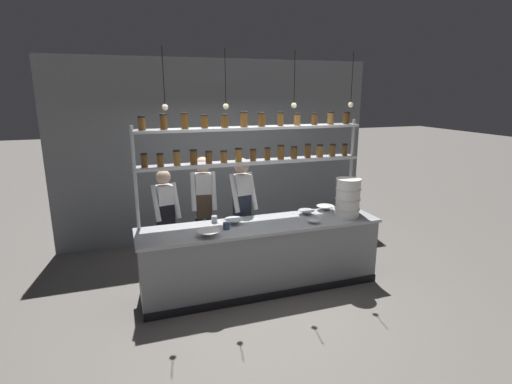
{
  "coord_description": "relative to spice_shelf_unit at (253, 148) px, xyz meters",
  "views": [
    {
      "loc": [
        -1.71,
        -4.72,
        2.64
      ],
      "look_at": [
        -0.0,
        0.2,
        1.31
      ],
      "focal_mm": 28.0,
      "sensor_mm": 36.0,
      "label": 1
    }
  ],
  "objects": [
    {
      "name": "serving_cup_by_board",
      "position": [
        -0.57,
        -0.07,
        -0.93
      ],
      "size": [
        0.08,
        0.08,
        0.09
      ],
      "color": "#B2B7BC",
      "rests_on": "prep_counter"
    },
    {
      "name": "chef_center",
      "position": [
        -0.59,
        0.48,
        -0.89
      ],
      "size": [
        0.39,
        0.32,
        1.72
      ],
      "rotation": [
        0.0,
        0.0,
        -0.14
      ],
      "color": "black",
      "rests_on": "ground_plane"
    },
    {
      "name": "serving_cup_front",
      "position": [
        -0.49,
        -0.39,
        -0.93
      ],
      "size": [
        0.08,
        0.08,
        0.09
      ],
      "color": "#334C70",
      "rests_on": "prep_counter"
    },
    {
      "name": "back_wall",
      "position": [
        0.0,
        1.85,
        -0.31
      ],
      "size": [
        5.64,
        0.12,
        3.16
      ],
      "primitive_type": "cube",
      "color": "gray",
      "rests_on": "ground_plane"
    },
    {
      "name": "prep_bowl_near_left",
      "position": [
        -0.75,
        -0.57,
        -0.93
      ],
      "size": [
        0.29,
        0.29,
        0.08
      ],
      "color": "white",
      "rests_on": "prep_counter"
    },
    {
      "name": "prep_bowl_center_front",
      "position": [
        1.1,
        -0.07,
        -0.94
      ],
      "size": [
        0.26,
        0.26,
        0.07
      ],
      "color": "silver",
      "rests_on": "prep_counter"
    },
    {
      "name": "prep_bowl_near_right",
      "position": [
        0.75,
        -0.16,
        -0.94
      ],
      "size": [
        0.23,
        0.23,
        0.06
      ],
      "color": "#B2B7BC",
      "rests_on": "prep_counter"
    },
    {
      "name": "ground_plane",
      "position": [
        0.0,
        -0.33,
        -1.89
      ],
      "size": [
        40.0,
        40.0,
        0.0
      ],
      "primitive_type": "plane",
      "color": "slate"
    },
    {
      "name": "container_stack",
      "position": [
        1.22,
        -0.47,
        -0.69
      ],
      "size": [
        0.34,
        0.34,
        0.55
      ],
      "color": "white",
      "rests_on": "prep_counter"
    },
    {
      "name": "chef_right",
      "position": [
        -0.07,
        0.26,
        -0.9
      ],
      "size": [
        0.4,
        0.32,
        1.71
      ],
      "rotation": [
        0.0,
        0.0,
        0.17
      ],
      "color": "black",
      "rests_on": "ground_plane"
    },
    {
      "name": "prep_counter",
      "position": [
        0.0,
        -0.33,
        -1.43
      ],
      "size": [
        3.24,
        0.76,
        0.92
      ],
      "color": "gray",
      "rests_on": "ground_plane"
    },
    {
      "name": "spice_shelf_unit",
      "position": [
        0.0,
        0.0,
        0.0
      ],
      "size": [
        3.13,
        0.28,
        2.37
      ],
      "color": "#B7BABF",
      "rests_on": "ground_plane"
    },
    {
      "name": "chef_left",
      "position": [
        -1.15,
        0.45,
        -0.99
      ],
      "size": [
        0.4,
        0.32,
        1.58
      ],
      "rotation": [
        0.0,
        0.0,
        0.21
      ],
      "color": "black",
      "rests_on": "ground_plane"
    },
    {
      "name": "prep_bowl_far_left",
      "position": [
        0.67,
        -0.55,
        -0.95
      ],
      "size": [
        0.16,
        0.16,
        0.05
      ],
      "color": "white",
      "rests_on": "prep_counter"
    },
    {
      "name": "pendant_light_row",
      "position": [
        0.02,
        -0.33,
        0.59
      ],
      "size": [
        2.5,
        0.07,
        0.7
      ],
      "color": "black"
    },
    {
      "name": "prep_bowl_center_back",
      "position": [
        -0.34,
        -0.22,
        -0.94
      ],
      "size": [
        0.25,
        0.25,
        0.07
      ],
      "color": "silver",
      "rests_on": "prep_counter"
    }
  ]
}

